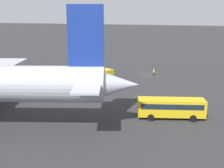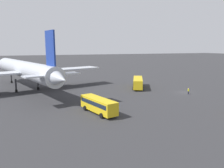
# 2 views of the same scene
# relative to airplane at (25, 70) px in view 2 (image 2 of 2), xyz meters

# --- Properties ---
(ground_plane) EXTENTS (600.00, 600.00, 0.00)m
(ground_plane) POSITION_rel_airplane_xyz_m (-20.08, -43.08, -6.29)
(ground_plane) COLOR #2D2D30
(airplane) EXTENTS (54.47, 47.79, 16.76)m
(airplane) POSITION_rel_airplane_xyz_m (0.00, 0.00, 0.00)
(airplane) COLOR #B2B7C1
(airplane) RESTS_ON ground
(shuttle_bus_near) EXTENTS (12.34, 8.25, 3.14)m
(shuttle_bus_near) POSITION_rel_airplane_xyz_m (-8.81, -33.80, -4.41)
(shuttle_bus_near) COLOR gold
(shuttle_bus_near) RESTS_ON ground
(shuttle_bus_far) EXTENTS (10.40, 5.10, 3.02)m
(shuttle_bus_far) POSITION_rel_airplane_xyz_m (-30.03, -13.74, -4.47)
(shuttle_bus_far) COLOR gold
(shuttle_bus_far) RESTS_ON ground
(worker_person) EXTENTS (0.38, 0.38, 1.74)m
(worker_person) POSITION_rel_airplane_xyz_m (-22.28, -42.69, -5.42)
(worker_person) COLOR #1E1E2D
(worker_person) RESTS_ON ground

